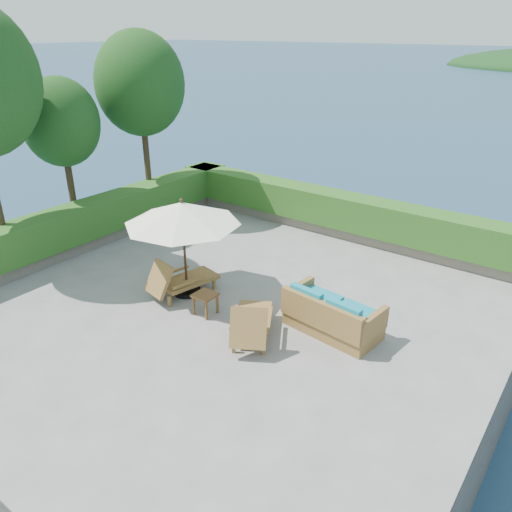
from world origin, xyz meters
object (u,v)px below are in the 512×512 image
Objects in this scene: patio_umbrella at (182,214)px; side_table at (205,298)px; lounge_left at (179,280)px; lounge_right at (251,322)px; wicker_loveseat at (331,317)px.

patio_umbrella is 2.01m from side_table.
patio_umbrella reaches higher than lounge_left.
lounge_right reaches higher than lounge_left.
lounge_right reaches higher than wicker_loveseat.
lounge_left is 2.62m from lounge_right.
lounge_right is 0.88× the size of wicker_loveseat.
wicker_loveseat is (3.78, 0.76, -0.03)m from lounge_left.
patio_umbrella is at bearing 134.20° from lounge_right.
patio_umbrella reaches higher than lounge_right.
wicker_loveseat is (2.68, 1.04, -0.03)m from side_table.
side_table is at bearing -152.48° from wicker_loveseat.
patio_umbrella is 1.72× the size of lounge_left.
lounge_right reaches higher than side_table.
lounge_right is at bearing -15.02° from patio_umbrella.
lounge_left is (-0.06, -0.19, -1.66)m from patio_umbrella.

